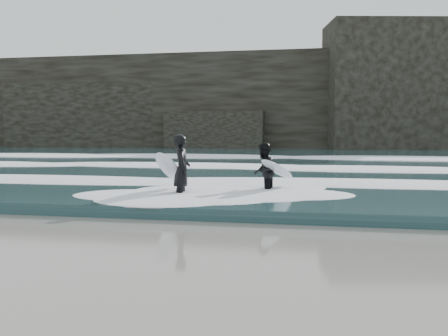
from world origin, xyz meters
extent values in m
plane|color=#88654E|center=(0.00, 0.00, 0.00)|extent=(120.00, 120.00, 0.00)
cube|color=#1F3D42|center=(0.00, 29.00, 0.15)|extent=(90.00, 52.00, 0.30)
cube|color=black|center=(0.00, 46.00, 5.00)|extent=(70.00, 9.00, 10.00)
ellipsoid|color=white|center=(0.00, 9.00, 0.40)|extent=(60.00, 3.20, 0.20)
ellipsoid|color=white|center=(0.00, 16.00, 0.42)|extent=(60.00, 4.00, 0.24)
ellipsoid|color=white|center=(0.00, 25.00, 0.45)|extent=(60.00, 4.80, 0.30)
imported|color=black|center=(-1.27, 5.64, 1.00)|extent=(0.70, 0.85, 1.99)
ellipsoid|color=white|center=(-1.67, 5.69, 1.03)|extent=(0.59, 1.93, 1.06)
imported|color=black|center=(0.93, 6.94, 0.87)|extent=(0.71, 0.89, 1.73)
ellipsoid|color=silver|center=(1.35, 6.94, 0.93)|extent=(1.16, 2.11, 0.81)
camera|label=1|loc=(2.65, -8.05, 2.11)|focal=40.00mm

